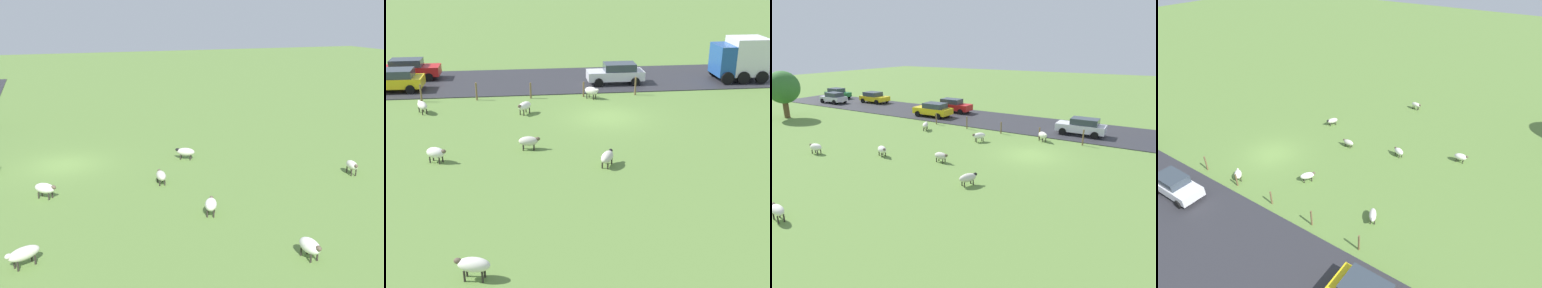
# 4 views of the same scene
# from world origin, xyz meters

# --- Properties ---
(ground_plane) EXTENTS (160.00, 160.00, 0.00)m
(ground_plane) POSITION_xyz_m (0.00, 0.00, 0.00)
(ground_plane) COLOR olive
(road_strip) EXTENTS (8.00, 80.00, 0.06)m
(road_strip) POSITION_xyz_m (9.25, 0.00, 0.03)
(road_strip) COLOR #2D2D33
(road_strip) RESTS_ON ground_plane
(sheep_0) EXTENTS (0.53, 1.11, 0.71)m
(sheep_0) POSITION_xyz_m (-4.67, 4.90, 0.46)
(sheep_0) COLOR beige
(sheep_0) RESTS_ON ground_plane
(sheep_1) EXTENTS (1.03, 1.09, 0.82)m
(sheep_1) POSITION_xyz_m (4.07, 0.43, 0.55)
(sheep_1) COLOR silver
(sheep_1) RESTS_ON ground_plane
(sheep_2) EXTENTS (1.17, 1.07, 0.78)m
(sheep_2) POSITION_xyz_m (1.20, 5.03, 0.52)
(sheep_2) COLOR white
(sheep_2) RESTS_ON ground_plane
(sheep_3) EXTENTS (0.67, 1.19, 0.79)m
(sheep_3) POSITION_xyz_m (-15.22, 6.85, 0.54)
(sheep_3) COLOR silver
(sheep_3) RESTS_ON ground_plane
(sheep_4) EXTENTS (1.30, 0.98, 0.76)m
(sheep_4) POSITION_xyz_m (2.08, 11.38, 0.51)
(sheep_4) COLOR silver
(sheep_4) RESTS_ON ground_plane
(sheep_5) EXTENTS (0.86, 1.10, 0.77)m
(sheep_5) POSITION_xyz_m (-5.81, 9.38, 0.51)
(sheep_5) COLOR white
(sheep_5) RESTS_ON ground_plane
(sheep_6) EXTENTS (1.22, 0.96, 0.73)m
(sheep_6) POSITION_xyz_m (-7.19, 1.26, 0.48)
(sheep_6) COLOR beige
(sheep_6) RESTS_ON ground_plane
(sheep_7) EXTENTS (0.67, 1.15, 0.78)m
(sheep_7) POSITION_xyz_m (-7.94, 14.10, 0.51)
(sheep_7) COLOR white
(sheep_7) RESTS_ON ground_plane
(fence_post_0) EXTENTS (0.12, 0.12, 1.30)m
(fence_post_0) POSITION_xyz_m (4.62, -2.75, 0.65)
(fence_post_0) COLOR brown
(fence_post_0) RESTS_ON ground_plane
(fence_post_1) EXTENTS (0.12, 0.12, 1.05)m
(fence_post_1) POSITION_xyz_m (4.62, 0.91, 0.52)
(fence_post_1) COLOR brown
(fence_post_1) RESTS_ON ground_plane
(fence_post_2) EXTENTS (0.12, 0.12, 1.10)m
(fence_post_2) POSITION_xyz_m (4.62, 4.57, 0.55)
(fence_post_2) COLOR brown
(fence_post_2) RESTS_ON ground_plane
(fence_post_3) EXTENTS (0.12, 0.12, 1.22)m
(fence_post_3) POSITION_xyz_m (4.62, 8.23, 0.61)
(fence_post_3) COLOR brown
(fence_post_3) RESTS_ON ground_plane
(fence_post_4) EXTENTS (0.12, 0.12, 1.19)m
(fence_post_4) POSITION_xyz_m (4.62, 11.89, 0.60)
(fence_post_4) COLOR brown
(fence_post_4) RESTS_ON ground_plane
(car_3) EXTENTS (1.93, 4.25, 1.55)m
(car_3) POSITION_xyz_m (7.70, -1.98, 0.87)
(car_3) COLOR silver
(car_3) RESTS_ON road_strip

